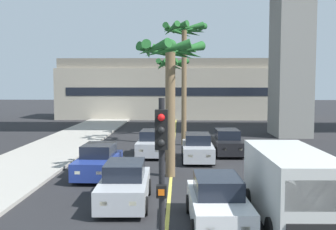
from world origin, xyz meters
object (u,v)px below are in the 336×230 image
(traffic_light_median_near, at_px, (162,175))
(palm_tree_mid_median, at_px, (170,68))
(car_queue_third, at_px, (198,148))
(palm_tree_near_median, at_px, (184,42))
(car_queue_sixth, at_px, (125,185))
(car_queue_fourth, at_px, (218,203))
(car_queue_front, at_px, (98,162))
(palm_tree_far_median, at_px, (172,73))
(delivery_van, at_px, (291,185))
(car_queue_second, at_px, (152,144))
(car_queue_fifth, at_px, (227,143))

(traffic_light_median_near, bearing_deg, palm_tree_mid_median, 90.44)
(car_queue_third, height_order, palm_tree_near_median, palm_tree_near_median)
(car_queue_third, xyz_separation_m, palm_tree_near_median, (-0.72, 5.91, 6.65))
(palm_tree_mid_median, bearing_deg, car_queue_sixth, -109.10)
(traffic_light_median_near, bearing_deg, car_queue_fourth, 72.27)
(car_queue_fourth, bearing_deg, car_queue_front, 127.35)
(palm_tree_mid_median, relative_size, palm_tree_far_median, 0.99)
(car_queue_third, bearing_deg, palm_tree_mid_median, -110.16)
(car_queue_sixth, bearing_deg, car_queue_third, 70.40)
(delivery_van, xyz_separation_m, palm_tree_near_median, (-3.16, 16.71, 6.09))
(car_queue_second, distance_m, car_queue_third, 3.22)
(car_queue_sixth, xyz_separation_m, traffic_light_median_near, (1.68, -7.08, 1.99))
(palm_tree_mid_median, bearing_deg, car_queue_third, 69.84)
(car_queue_front, relative_size, car_queue_sixth, 1.00)
(car_queue_fourth, height_order, palm_tree_far_median, palm_tree_far_median)
(car_queue_second, relative_size, palm_tree_mid_median, 0.63)
(car_queue_third, height_order, delivery_van, delivery_van)
(car_queue_second, height_order, traffic_light_median_near, traffic_light_median_near)
(car_queue_fourth, relative_size, traffic_light_median_near, 0.99)
(car_queue_sixth, bearing_deg, delivery_van, -21.26)
(car_queue_front, distance_m, car_queue_sixth, 4.83)
(car_queue_sixth, xyz_separation_m, delivery_van, (5.52, -2.15, 0.57))
(car_queue_front, height_order, palm_tree_far_median, palm_tree_far_median)
(car_queue_second, bearing_deg, car_queue_fifth, 6.82)
(car_queue_second, xyz_separation_m, palm_tree_far_median, (1.06, 9.49, 4.60))
(car_queue_second, height_order, palm_tree_mid_median, palm_tree_mid_median)
(car_queue_fourth, xyz_separation_m, car_queue_fifth, (1.83, 13.11, 0.00))
(car_queue_second, height_order, car_queue_fourth, same)
(car_queue_second, xyz_separation_m, palm_tree_near_median, (2.03, 4.24, 6.65))
(palm_tree_near_median, bearing_deg, car_queue_sixth, -99.22)
(car_queue_fifth, bearing_deg, car_queue_second, -173.18)
(car_queue_fourth, xyz_separation_m, traffic_light_median_near, (-1.56, -4.87, 1.99))
(delivery_van, bearing_deg, palm_tree_mid_median, 120.26)
(palm_tree_mid_median, distance_m, palm_tree_far_median, 15.23)
(car_queue_second, bearing_deg, delivery_van, -67.45)
(palm_tree_near_median, height_order, palm_tree_mid_median, palm_tree_near_median)
(traffic_light_median_near, distance_m, palm_tree_near_median, 22.16)
(car_queue_front, height_order, car_queue_third, same)
(car_queue_third, distance_m, car_queue_fourth, 10.88)
(car_queue_sixth, bearing_deg, traffic_light_median_near, -76.67)
(car_queue_front, xyz_separation_m, car_queue_fourth, (5.09, -6.67, 0.00))
(car_queue_fifth, bearing_deg, car_queue_front, -137.06)
(car_queue_front, xyz_separation_m, car_queue_third, (4.94, 4.21, 0.00))
(car_queue_front, distance_m, delivery_van, 9.91)
(delivery_van, bearing_deg, car_queue_fifth, 92.00)
(car_queue_front, xyz_separation_m, delivery_van, (7.38, -6.60, 0.57))
(car_queue_fifth, bearing_deg, delivery_van, -88.00)
(palm_tree_far_median, bearing_deg, car_queue_front, -101.97)
(car_queue_front, relative_size, car_queue_second, 1.00)
(car_queue_third, distance_m, palm_tree_far_median, 12.19)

